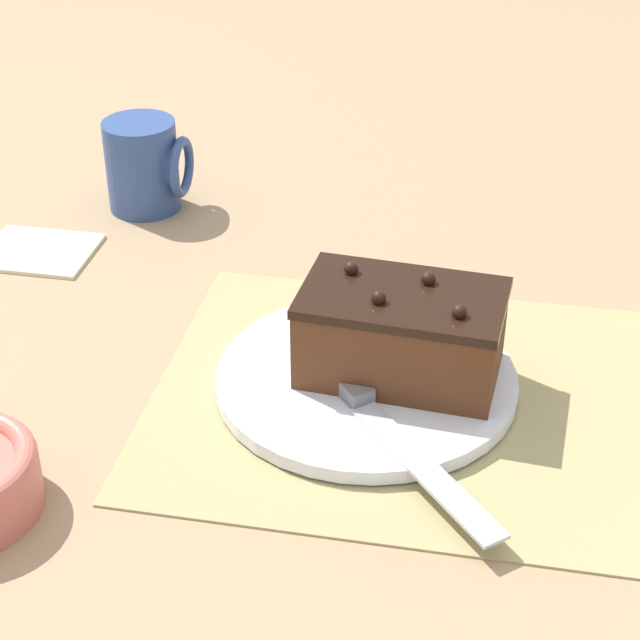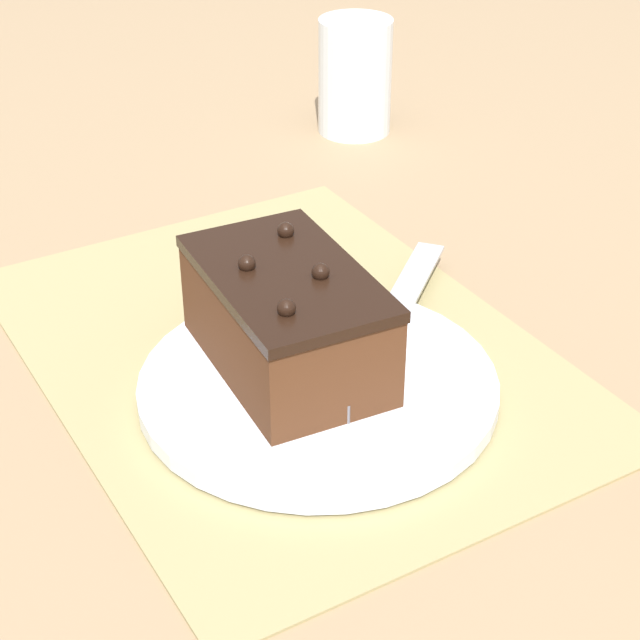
{
  "view_description": "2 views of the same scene",
  "coord_description": "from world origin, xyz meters",
  "px_view_note": "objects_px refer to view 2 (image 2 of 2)",
  "views": [
    {
      "loc": [
        0.04,
        -0.7,
        0.52
      ],
      "look_at": [
        -0.09,
        -0.02,
        0.08
      ],
      "focal_mm": 60.0,
      "sensor_mm": 36.0,
      "label": 1
    },
    {
      "loc": [
        -0.57,
        0.31,
        0.44
      ],
      "look_at": [
        -0.08,
        0.01,
        0.07
      ],
      "focal_mm": 60.0,
      "sensor_mm": 36.0,
      "label": 2
    }
  ],
  "objects_px": {
    "chocolate_cake": "(287,318)",
    "drinking_glass": "(355,76)",
    "cake_plate": "(318,386)",
    "serving_knife": "(372,347)"
  },
  "relations": [
    {
      "from": "cake_plate",
      "to": "serving_knife",
      "type": "distance_m",
      "value": 0.05
    },
    {
      "from": "cake_plate",
      "to": "chocolate_cake",
      "type": "height_order",
      "value": "chocolate_cake"
    },
    {
      "from": "cake_plate",
      "to": "drinking_glass",
      "type": "relative_size",
      "value": 2.07
    },
    {
      "from": "chocolate_cake",
      "to": "drinking_glass",
      "type": "xyz_separation_m",
      "value": [
        0.37,
        -0.29,
        0.01
      ]
    },
    {
      "from": "cake_plate",
      "to": "chocolate_cake",
      "type": "relative_size",
      "value": 1.47
    },
    {
      "from": "chocolate_cake",
      "to": "cake_plate",
      "type": "bearing_deg",
      "value": -160.59
    },
    {
      "from": "chocolate_cake",
      "to": "serving_knife",
      "type": "bearing_deg",
      "value": -108.37
    },
    {
      "from": "cake_plate",
      "to": "chocolate_cake",
      "type": "xyz_separation_m",
      "value": [
        0.03,
        0.01,
        0.04
      ]
    },
    {
      "from": "serving_knife",
      "to": "cake_plate",
      "type": "bearing_deg",
      "value": -122.09
    },
    {
      "from": "chocolate_cake",
      "to": "drinking_glass",
      "type": "height_order",
      "value": "drinking_glass"
    }
  ]
}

